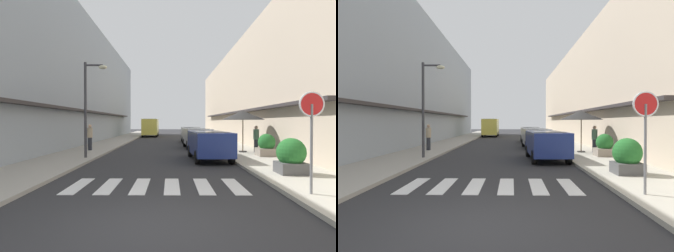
% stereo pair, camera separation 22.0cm
% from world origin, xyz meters
% --- Properties ---
extents(ground_plane, '(107.49, 107.49, 0.00)m').
position_xyz_m(ground_plane, '(0.00, 19.54, 0.00)').
color(ground_plane, '#2B2B2D').
extents(sidewalk_left, '(3.01, 68.40, 0.12)m').
position_xyz_m(sidewalk_left, '(-4.94, 19.54, 0.06)').
color(sidewalk_left, '#9E998E').
rests_on(sidewalk_left, ground_plane).
extents(sidewalk_right, '(3.01, 68.40, 0.12)m').
position_xyz_m(sidewalk_right, '(4.94, 19.54, 0.06)').
color(sidewalk_right, '#ADA899').
rests_on(sidewalk_right, ground_plane).
extents(building_row_left, '(5.50, 45.97, 10.96)m').
position_xyz_m(building_row_left, '(-8.94, 20.99, 5.48)').
color(building_row_left, '#939EA8').
rests_on(building_row_left, ground_plane).
extents(building_row_right, '(5.50, 45.97, 9.18)m').
position_xyz_m(building_row_right, '(8.94, 20.99, 4.59)').
color(building_row_right, '#C6B299').
rests_on(building_row_right, ground_plane).
extents(crosswalk, '(5.20, 2.20, 0.01)m').
position_xyz_m(crosswalk, '(-0.00, 3.44, 0.01)').
color(crosswalk, silver).
rests_on(crosswalk, ground_plane).
extents(parked_car_near, '(1.95, 4.32, 1.47)m').
position_xyz_m(parked_car_near, '(2.39, 9.32, 0.92)').
color(parked_car_near, navy).
rests_on(parked_car_near, ground_plane).
extents(parked_car_mid, '(1.95, 4.25, 1.47)m').
position_xyz_m(parked_car_mid, '(2.39, 16.01, 0.92)').
color(parked_car_mid, silver).
rests_on(parked_car_mid, ground_plane).
extents(parked_car_far, '(1.83, 4.47, 1.47)m').
position_xyz_m(parked_car_far, '(2.39, 22.04, 0.92)').
color(parked_car_far, silver).
rests_on(parked_car_far, ground_plane).
extents(delivery_van, '(2.02, 5.40, 2.37)m').
position_xyz_m(delivery_van, '(-2.24, 32.92, 1.41)').
color(delivery_van, '#D8CC4C').
rests_on(delivery_van, ground_plane).
extents(round_street_sign, '(0.65, 0.07, 2.60)m').
position_xyz_m(round_street_sign, '(4.00, 2.05, 2.11)').
color(round_street_sign, slate).
rests_on(round_street_sign, sidewalk_right).
extents(street_lamp, '(1.19, 0.28, 4.89)m').
position_xyz_m(street_lamp, '(-3.73, 9.42, 3.14)').
color(street_lamp, '#38383D').
rests_on(street_lamp, sidewalk_left).
extents(cafe_umbrella, '(2.56, 2.56, 2.52)m').
position_xyz_m(cafe_umbrella, '(4.84, 12.21, 2.35)').
color(cafe_umbrella, '#262626').
rests_on(cafe_umbrella, sidewalk_right).
extents(planter_corner, '(1.01, 1.01, 1.26)m').
position_xyz_m(planter_corner, '(4.70, 4.94, 0.73)').
color(planter_corner, '#4C4C4C').
rests_on(planter_corner, sidewalk_right).
extents(planter_midblock, '(1.00, 1.00, 1.19)m').
position_xyz_m(planter_midblock, '(5.61, 10.21, 0.67)').
color(planter_midblock, gray).
rests_on(planter_midblock, sidewalk_right).
extents(pedestrian_walking_near, '(0.34, 0.34, 1.68)m').
position_xyz_m(pedestrian_walking_near, '(-4.80, 13.28, 1.00)').
color(pedestrian_walking_near, '#282B33').
rests_on(pedestrian_walking_near, sidewalk_left).
extents(pedestrian_walking_far, '(0.34, 0.34, 1.60)m').
position_xyz_m(pedestrian_walking_far, '(5.61, 12.07, 0.96)').
color(pedestrian_walking_far, '#282B33').
rests_on(pedestrian_walking_far, sidewalk_right).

